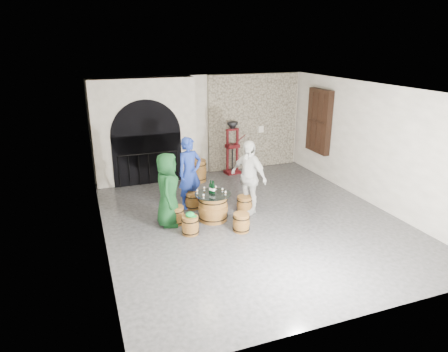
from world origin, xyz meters
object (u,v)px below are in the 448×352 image
object	(u,v)px
barrel_stool_near_left	(190,225)
barrel_stool_far	(193,200)
person_green	(168,190)
side_barrel	(198,171)
barrel_stool_left	(176,215)
barrel_table	(213,207)
barrel_stool_right	(244,204)
wine_bottle_left	(212,188)
person_white	(248,177)
wine_bottle_right	(211,188)
barrel_stool_near_right	(241,222)
wine_bottle_center	(214,188)
corking_press	(232,144)
person_blue	(190,173)

from	to	relation	value
barrel_stool_near_left	barrel_stool_far	bearing A→B (deg)	71.72
person_green	side_barrel	distance (m)	3.20
barrel_stool_left	person_green	size ratio (longest dim) A/B	0.25
barrel_table	barrel_stool_far	size ratio (longest dim) A/B	2.03
barrel_stool_right	wine_bottle_left	size ratio (longest dim) A/B	1.35
barrel_table	person_white	xyz separation A→B (m)	(1.01, 0.16, 0.61)
barrel_stool_near_left	wine_bottle_right	xyz separation A→B (m)	(0.71, 0.64, 0.60)
barrel_stool_near_right	wine_bottle_left	bearing A→B (deg)	115.71
wine_bottle_center	wine_bottle_right	bearing A→B (deg)	121.52
person_green	wine_bottle_center	world-z (taller)	person_green
barrel_stool_far	barrel_stool_near_left	distance (m)	1.49
corking_press	barrel_stool_far	bearing A→B (deg)	-138.22
barrel_stool_left	corking_press	world-z (taller)	corking_press
wine_bottle_right	corking_press	size ratio (longest dim) A/B	0.19
barrel_table	person_blue	world-z (taller)	person_blue
corking_press	barrel_stool_left	bearing A→B (deg)	-137.95
barrel_stool_far	wine_bottle_right	xyz separation A→B (m)	(0.24, -0.78, 0.60)
barrel_stool_near_right	wine_bottle_right	distance (m)	1.18
barrel_table	person_green	size ratio (longest dim) A/B	0.50
person_blue	barrel_stool_right	bearing A→B (deg)	-52.87
barrel_stool_far	person_white	distance (m)	1.63
person_blue	wine_bottle_left	distance (m)	1.00
person_green	wine_bottle_right	size ratio (longest dim) A/B	5.52
barrel_stool_left	person_white	bearing A→B (deg)	1.67
person_blue	person_white	world-z (taller)	same
barrel_stool_near_left	wine_bottle_right	world-z (taller)	wine_bottle_right
person_blue	person_green	bearing A→B (deg)	-150.22
person_blue	wine_bottle_center	xyz separation A→B (m)	(0.33, -0.97, -0.13)
barrel_stool_left	barrel_stool_right	xyz separation A→B (m)	(1.81, 0.04, 0.00)
barrel_stool_near_right	barrel_stool_near_left	world-z (taller)	same
wine_bottle_center	corking_press	world-z (taller)	corking_press
barrel_stool_near_left	wine_bottle_left	size ratio (longest dim) A/B	1.35
wine_bottle_left	corking_press	bearing A→B (deg)	60.91
wine_bottle_center	side_barrel	bearing A→B (deg)	80.83
wine_bottle_right	barrel_stool_right	bearing A→B (deg)	2.93
barrel_stool_near_left	corking_press	xyz separation A→B (m)	(2.51, 3.77, 0.80)
barrel_stool_right	barrel_stool_near_left	size ratio (longest dim) A/B	1.00
person_green	person_white	world-z (taller)	person_white
barrel_stool_near_right	corking_press	world-z (taller)	corking_press
person_white	wine_bottle_right	size ratio (longest dim) A/B	5.86
person_green	wine_bottle_center	bearing A→B (deg)	-77.52
barrel_stool_near_right	person_green	distance (m)	1.90
barrel_stool_near_right	side_barrel	distance (m)	3.67
barrel_stool_right	barrel_stool_near_left	world-z (taller)	same
side_barrel	barrel_stool_right	bearing A→B (deg)	-81.18
barrel_stool_near_right	wine_bottle_center	xyz separation A→B (m)	(-0.39, 0.83, 0.60)
barrel_stool_near_right	person_white	bearing A→B (deg)	58.94
barrel_stool_right	wine_bottle_right	xyz separation A→B (m)	(-0.93, -0.05, 0.60)
barrel_stool_near_right	person_green	world-z (taller)	person_green
barrel_stool_near_right	wine_bottle_center	bearing A→B (deg)	115.44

